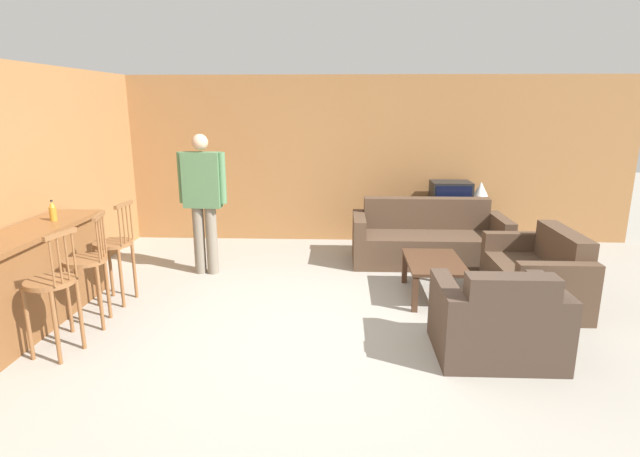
# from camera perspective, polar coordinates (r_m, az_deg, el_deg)

# --- Properties ---
(ground_plane) EXTENTS (24.00, 24.00, 0.00)m
(ground_plane) POSITION_cam_1_polar(r_m,az_deg,el_deg) (4.95, 0.70, -11.97)
(ground_plane) COLOR gray
(wall_back) EXTENTS (9.40, 0.08, 2.60)m
(wall_back) POSITION_cam_1_polar(r_m,az_deg,el_deg) (7.99, 1.48, 7.84)
(wall_back) COLOR #9E6B3D
(wall_back) RESTS_ON ground_plane
(wall_left) EXTENTS (0.08, 8.50, 2.60)m
(wall_left) POSITION_cam_1_polar(r_m,az_deg,el_deg) (6.68, -28.21, 4.93)
(wall_left) COLOR #9E6B3D
(wall_left) RESTS_ON ground_plane
(bar_counter) EXTENTS (0.55, 2.08, 0.97)m
(bar_counter) POSITION_cam_1_polar(r_m,az_deg,el_deg) (5.72, -30.12, -4.98)
(bar_counter) COLOR brown
(bar_counter) RESTS_ON ground_plane
(bar_chair_near) EXTENTS (0.50, 0.50, 1.14)m
(bar_chair_near) POSITION_cam_1_polar(r_m,az_deg,el_deg) (4.92, -28.27, -6.27)
(bar_chair_near) COLOR brown
(bar_chair_near) RESTS_ON ground_plane
(bar_chair_mid) EXTENTS (0.49, 0.49, 1.14)m
(bar_chair_mid) POSITION_cam_1_polar(r_m,az_deg,el_deg) (5.42, -25.05, -4.10)
(bar_chair_mid) COLOR brown
(bar_chair_mid) RESTS_ON ground_plane
(bar_chair_far) EXTENTS (0.45, 0.45, 1.14)m
(bar_chair_far) POSITION_cam_1_polar(r_m,az_deg,el_deg) (5.94, -22.42, -2.30)
(bar_chair_far) COLOR brown
(bar_chair_far) RESTS_ON ground_plane
(couch_far) EXTENTS (2.09, 0.88, 0.86)m
(couch_far) POSITION_cam_1_polar(r_m,az_deg,el_deg) (7.15, 12.22, -1.35)
(couch_far) COLOR #4C3828
(couch_far) RESTS_ON ground_plane
(armchair_near) EXTENTS (1.04, 0.83, 0.84)m
(armchair_near) POSITION_cam_1_polar(r_m,az_deg,el_deg) (4.70, 19.62, -10.17)
(armchair_near) COLOR #423328
(armchair_near) RESTS_ON ground_plane
(loveseat_right) EXTENTS (0.81, 1.36, 0.83)m
(loveseat_right) POSITION_cam_1_polar(r_m,az_deg,el_deg) (6.09, 23.58, -4.99)
(loveseat_right) COLOR #4C3828
(loveseat_right) RESTS_ON ground_plane
(coffee_table) EXTENTS (0.62, 0.97, 0.43)m
(coffee_table) POSITION_cam_1_polar(r_m,az_deg,el_deg) (5.86, 12.91, -4.18)
(coffee_table) COLOR #472D1E
(coffee_table) RESTS_ON ground_plane
(tv_unit) EXTENTS (1.16, 0.46, 0.55)m
(tv_unit) POSITION_cam_1_polar(r_m,az_deg,el_deg) (8.00, 14.45, -0.05)
(tv_unit) COLOR #2D2319
(tv_unit) RESTS_ON ground_plane
(tv) EXTENTS (0.60, 0.44, 0.47)m
(tv) POSITION_cam_1_polar(r_m,az_deg,el_deg) (7.89, 14.68, 3.54)
(tv) COLOR black
(tv) RESTS_ON tv_unit
(bottle) EXTENTS (0.07, 0.07, 0.22)m
(bottle) POSITION_cam_1_polar(r_m,az_deg,el_deg) (5.95, -28.23, 1.74)
(bottle) COLOR #B27A23
(bottle) RESTS_ON bar_counter
(table_lamp) EXTENTS (0.22, 0.22, 0.46)m
(table_lamp) POSITION_cam_1_polar(r_m,az_deg,el_deg) (7.99, 17.89, 4.16)
(table_lamp) COLOR brown
(table_lamp) RESTS_ON tv_unit
(person_by_window) EXTENTS (0.62, 0.21, 1.81)m
(person_by_window) POSITION_cam_1_polar(r_m,az_deg,el_deg) (6.53, -13.23, 3.58)
(person_by_window) COLOR #756B5B
(person_by_window) RESTS_ON ground_plane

